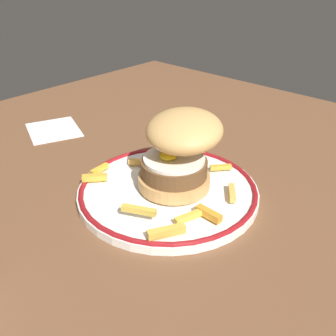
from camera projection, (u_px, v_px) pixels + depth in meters
ground_plane at (166, 196)px, 60.74cm from camera, size 111.81×109.64×4.00cm
dinner_plate at (168, 190)px, 56.90cm from camera, size 26.53×26.53×1.60cm
burger at (179, 151)px, 54.04cm from camera, size 14.08×14.37×11.63cm
fries_pile at (165, 186)px, 54.83cm from camera, size 22.28×21.55×2.99cm
napkin at (52, 130)px, 77.71cm from camera, size 13.82×13.00×0.40cm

